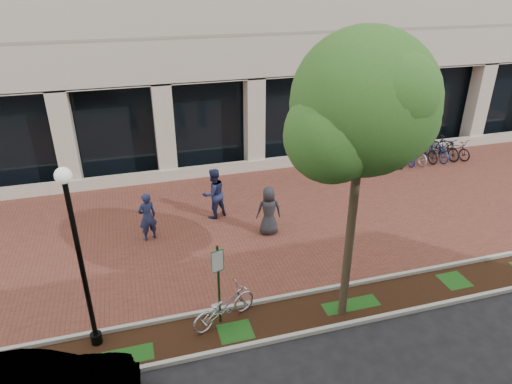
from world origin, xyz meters
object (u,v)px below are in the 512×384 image
object	(u,v)px
lamppost	(79,253)
pedestrian_mid	(214,193)
pedestrian_left	(147,217)
street_tree	(365,112)
bollard	(376,151)
pedestrian_right	(269,211)
bike_rack_cluster	(425,150)
locked_bicycle	(224,306)
parking_sign	(218,275)

from	to	relation	value
lamppost	pedestrian_mid	world-z (taller)	lamppost
lamppost	pedestrian_left	xyz separation A→B (m)	(1.64, 4.59, -1.81)
street_tree	bollard	world-z (taller)	street_tree
pedestrian_right	pedestrian_mid	bearing A→B (deg)	-39.69
pedestrian_mid	bike_rack_cluster	xyz separation A→B (m)	(10.90, 2.65, -0.45)
street_tree	pedestrian_mid	bearing A→B (deg)	110.44
lamppost	street_tree	distance (m)	7.08
lamppost	bollard	xyz separation A→B (m)	(12.72, 8.80, -2.19)
locked_bicycle	pedestrian_mid	size ratio (longest dim) A/B	1.00
street_tree	pedestrian_left	distance (m)	8.52
lamppost	pedestrian_right	distance (m)	7.10
pedestrian_left	pedestrian_right	xyz separation A→B (m)	(4.06, -0.76, 0.01)
street_tree	bike_rack_cluster	size ratio (longest dim) A/B	1.75
pedestrian_right	parking_sign	bearing A→B (deg)	64.18
parking_sign	pedestrian_left	bearing A→B (deg)	93.07
parking_sign	locked_bicycle	size ratio (longest dim) A/B	1.23
pedestrian_right	bike_rack_cluster	world-z (taller)	pedestrian_right
street_tree	pedestrian_right	world-z (taller)	street_tree
parking_sign	pedestrian_right	bearing A→B (deg)	42.54
pedestrian_mid	pedestrian_right	distance (m)	2.33
street_tree	bollard	xyz separation A→B (m)	(6.30, 9.45, -5.10)
pedestrian_left	pedestrian_mid	xyz separation A→B (m)	(2.47, 0.94, 0.09)
parking_sign	street_tree	world-z (taller)	street_tree
lamppost	bike_rack_cluster	bearing A→B (deg)	28.59
bike_rack_cluster	pedestrian_left	bearing A→B (deg)	-165.92
pedestrian_right	pedestrian_left	bearing A→B (deg)	-3.31
parking_sign	pedestrian_left	size ratio (longest dim) A/B	1.36
pedestrian_mid	bollard	distance (m)	9.22
bollard	lamppost	bearing A→B (deg)	-145.33
pedestrian_mid	bike_rack_cluster	distance (m)	11.23
pedestrian_left	bike_rack_cluster	size ratio (longest dim) A/B	0.41
pedestrian_mid	bollard	bearing A→B (deg)	178.35
parking_sign	bike_rack_cluster	size ratio (longest dim) A/B	0.56
lamppost	pedestrian_right	xyz separation A→B (m)	(5.70, 3.83, -1.80)
pedestrian_left	pedestrian_right	world-z (taller)	pedestrian_right
lamppost	street_tree	bearing A→B (deg)	-5.79
parking_sign	street_tree	size ratio (longest dim) A/B	0.32
pedestrian_left	bike_rack_cluster	xyz separation A→B (m)	(13.37, 3.59, -0.36)
parking_sign	pedestrian_left	world-z (taller)	parking_sign
parking_sign	bollard	xyz separation A→B (m)	(9.60, 8.93, -1.03)
pedestrian_mid	pedestrian_right	world-z (taller)	pedestrian_mid
pedestrian_left	bike_rack_cluster	bearing A→B (deg)	175.89
bollard	street_tree	bearing A→B (deg)	-123.70
parking_sign	bollard	distance (m)	13.15
bike_rack_cluster	pedestrian_right	bearing A→B (deg)	-155.89
street_tree	parking_sign	bearing A→B (deg)	170.98
street_tree	pedestrian_right	size ratio (longest dim) A/B	4.20
locked_bicycle	pedestrian_left	world-z (taller)	pedestrian_left
street_tree	pedestrian_right	xyz separation A→B (m)	(-0.72, 4.48, -4.71)
street_tree	locked_bicycle	distance (m)	6.02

